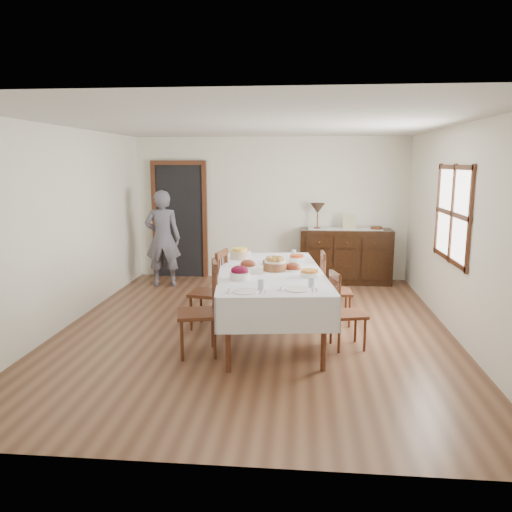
# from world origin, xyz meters

# --- Properties ---
(ground) EXTENTS (6.00, 6.00, 0.00)m
(ground) POSITION_xyz_m (0.00, 0.00, 0.00)
(ground) COLOR brown
(room_shell) EXTENTS (5.02, 6.02, 2.65)m
(room_shell) POSITION_xyz_m (-0.15, 0.42, 1.64)
(room_shell) COLOR silver
(room_shell) RESTS_ON ground
(dining_table) EXTENTS (1.54, 2.58, 0.84)m
(dining_table) POSITION_xyz_m (0.21, -0.28, 0.75)
(dining_table) COLOR white
(dining_table) RESTS_ON ground
(chair_left_near) EXTENTS (0.53, 0.53, 1.06)m
(chair_left_near) POSITION_xyz_m (-0.51, -0.91, 0.54)
(chair_left_near) COLOR #512917
(chair_left_near) RESTS_ON ground
(chair_left_far) EXTENTS (0.50, 0.50, 1.03)m
(chair_left_far) POSITION_xyz_m (-0.57, 0.01, 0.52)
(chair_left_far) COLOR #512917
(chair_left_far) RESTS_ON ground
(chair_right_near) EXTENTS (0.46, 0.46, 0.91)m
(chair_right_near) POSITION_xyz_m (1.09, -0.57, 0.46)
(chair_right_near) COLOR #512917
(chair_right_near) RESTS_ON ground
(chair_right_far) EXTENTS (0.43, 0.43, 0.97)m
(chair_right_far) POSITION_xyz_m (1.00, 0.34, 0.49)
(chair_right_far) COLOR #512917
(chair_right_far) RESTS_ON ground
(sideboard) EXTENTS (1.62, 0.58, 0.97)m
(sideboard) POSITION_xyz_m (1.37, 2.72, 0.49)
(sideboard) COLOR black
(sideboard) RESTS_ON ground
(person) EXTENTS (0.60, 0.43, 1.79)m
(person) POSITION_xyz_m (-1.82, 2.19, 0.90)
(person) COLOR #5D5A67
(person) RESTS_ON ground
(bread_basket) EXTENTS (0.29, 0.29, 0.17)m
(bread_basket) POSITION_xyz_m (0.27, -0.25, 0.92)
(bread_basket) COLOR brown
(bread_basket) RESTS_ON dining_table
(egg_basket) EXTENTS (0.24, 0.24, 0.10)m
(egg_basket) POSITION_xyz_m (0.20, 0.13, 0.88)
(egg_basket) COLOR black
(egg_basket) RESTS_ON dining_table
(ham_platter_a) EXTENTS (0.34, 0.34, 0.11)m
(ham_platter_a) POSITION_xyz_m (-0.08, -0.09, 0.87)
(ham_platter_a) COLOR white
(ham_platter_a) RESTS_ON dining_table
(ham_platter_b) EXTENTS (0.29, 0.29, 0.11)m
(ham_platter_b) POSITION_xyz_m (0.48, -0.22, 0.87)
(ham_platter_b) COLOR white
(ham_platter_b) RESTS_ON dining_table
(beet_bowl) EXTENTS (0.23, 0.23, 0.15)m
(beet_bowl) POSITION_xyz_m (-0.11, -0.75, 0.91)
(beet_bowl) COLOR white
(beet_bowl) RESTS_ON dining_table
(carrot_bowl) EXTENTS (0.21, 0.21, 0.10)m
(carrot_bowl) POSITION_xyz_m (0.52, 0.31, 0.89)
(carrot_bowl) COLOR white
(carrot_bowl) RESTS_ON dining_table
(pineapple_bowl) EXTENTS (0.26, 0.26, 0.15)m
(pineapple_bowl) POSITION_xyz_m (-0.25, 0.45, 0.91)
(pineapple_bowl) COLOR #CBAE8B
(pineapple_bowl) RESTS_ON dining_table
(casserole_dish) EXTENTS (0.22, 0.22, 0.08)m
(casserole_dish) POSITION_xyz_m (0.68, -0.55, 0.88)
(casserole_dish) COLOR white
(casserole_dish) RESTS_ON dining_table
(butter_dish) EXTENTS (0.15, 0.11, 0.07)m
(butter_dish) POSITION_xyz_m (0.06, -0.44, 0.88)
(butter_dish) COLOR white
(butter_dish) RESTS_ON dining_table
(setting_left) EXTENTS (0.43, 0.31, 0.10)m
(setting_left) POSITION_xyz_m (0.06, -1.27, 0.86)
(setting_left) COLOR white
(setting_left) RESTS_ON dining_table
(setting_right) EXTENTS (0.43, 0.31, 0.10)m
(setting_right) POSITION_xyz_m (0.59, -1.13, 0.86)
(setting_right) COLOR white
(setting_right) RESTS_ON dining_table
(glass_far_a) EXTENTS (0.07, 0.07, 0.11)m
(glass_far_a) POSITION_xyz_m (-0.15, 0.49, 0.89)
(glass_far_a) COLOR silver
(glass_far_a) RESTS_ON dining_table
(glass_far_b) EXTENTS (0.06, 0.06, 0.10)m
(glass_far_b) POSITION_xyz_m (0.48, 0.64, 0.89)
(glass_far_b) COLOR silver
(glass_far_b) RESTS_ON dining_table
(runner) EXTENTS (1.30, 0.35, 0.01)m
(runner) POSITION_xyz_m (1.35, 2.73, 0.97)
(runner) COLOR white
(runner) RESTS_ON sideboard
(table_lamp) EXTENTS (0.26, 0.26, 0.46)m
(table_lamp) POSITION_xyz_m (0.86, 2.72, 1.32)
(table_lamp) COLOR brown
(table_lamp) RESTS_ON sideboard
(picture_frame) EXTENTS (0.22, 0.08, 0.28)m
(picture_frame) POSITION_xyz_m (1.41, 2.63, 1.11)
(picture_frame) COLOR #BBB586
(picture_frame) RESTS_ON sideboard
(deco_bowl) EXTENTS (0.20, 0.20, 0.06)m
(deco_bowl) POSITION_xyz_m (1.90, 2.71, 1.00)
(deco_bowl) COLOR #512917
(deco_bowl) RESTS_ON sideboard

